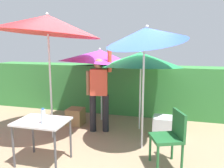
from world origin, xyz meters
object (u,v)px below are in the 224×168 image
(cooler_box, at_px, (166,127))
(bottle_water, at_px, (43,116))
(umbrella_rainbow, at_px, (48,25))
(crate_cardboard, at_px, (75,116))
(umbrella_yellow, at_px, (146,35))
(folding_table, at_px, (42,126))
(umbrella_navy, at_px, (100,57))
(chair_plastic, at_px, (171,135))
(person_vendor, at_px, (99,90))
(umbrella_orange, at_px, (140,60))

(cooler_box, relative_size, bottle_water, 2.20)
(umbrella_rainbow, distance_m, crate_cardboard, 2.23)
(umbrella_yellow, height_order, folding_table, umbrella_yellow)
(umbrella_yellow, xyz_separation_m, umbrella_navy, (-1.24, 1.34, -0.47))
(umbrella_rainbow, relative_size, crate_cardboard, 6.58)
(chair_plastic, relative_size, cooler_box, 1.68)
(umbrella_rainbow, xyz_separation_m, crate_cardboard, (0.14, 0.82, -2.07))
(person_vendor, xyz_separation_m, folding_table, (-0.45, -1.52, -0.31))
(umbrella_yellow, height_order, bottle_water, umbrella_yellow)
(umbrella_rainbow, xyz_separation_m, umbrella_orange, (1.65, 0.94, -0.70))
(umbrella_orange, height_order, umbrella_yellow, umbrella_yellow)
(folding_table, bearing_deg, umbrella_rainbow, 111.42)
(umbrella_navy, relative_size, chair_plastic, 2.32)
(umbrella_navy, xyz_separation_m, chair_plastic, (1.73, -1.84, -1.07))
(umbrella_orange, distance_m, person_vendor, 1.10)
(umbrella_orange, xyz_separation_m, umbrella_navy, (-1.03, 0.38, 0.01))
(umbrella_yellow, height_order, crate_cardboard, umbrella_yellow)
(folding_table, bearing_deg, crate_cardboard, 97.33)
(umbrella_yellow, xyz_separation_m, crate_cardboard, (-1.72, 0.84, -1.86))
(umbrella_rainbow, xyz_separation_m, umbrella_navy, (0.62, 1.31, -0.68))
(umbrella_navy, distance_m, chair_plastic, 2.74)
(person_vendor, bearing_deg, folding_table, -106.68)
(umbrella_yellow, bearing_deg, folding_table, -148.27)
(person_vendor, relative_size, chair_plastic, 2.11)
(chair_plastic, bearing_deg, umbrella_navy, 133.29)
(umbrella_orange, height_order, person_vendor, person_vendor)
(cooler_box, xyz_separation_m, crate_cardboard, (-2.11, 0.17, -0.01))
(bottle_water, bearing_deg, umbrella_rainbow, 114.03)
(umbrella_orange, distance_m, umbrella_yellow, 1.10)
(umbrella_yellow, distance_m, chair_plastic, 1.69)
(folding_table, bearing_deg, umbrella_orange, 55.83)
(umbrella_rainbow, distance_m, bottle_water, 1.85)
(person_vendor, bearing_deg, umbrella_yellow, -29.64)
(crate_cardboard, xyz_separation_m, bottle_water, (0.33, -1.88, 0.63))
(umbrella_yellow, bearing_deg, chair_plastic, -45.84)
(person_vendor, relative_size, folding_table, 2.35)
(folding_table, relative_size, bottle_water, 3.33)
(umbrella_orange, bearing_deg, folding_table, -124.17)
(umbrella_orange, bearing_deg, bottle_water, -120.64)
(umbrella_orange, height_order, umbrella_navy, umbrella_navy)
(umbrella_navy, relative_size, folding_table, 2.58)
(chair_plastic, bearing_deg, umbrella_orange, 115.67)
(umbrella_orange, bearing_deg, chair_plastic, -64.33)
(umbrella_yellow, xyz_separation_m, cooler_box, (0.39, 0.67, -1.84))
(person_vendor, bearing_deg, bottle_water, -102.34)
(umbrella_rainbow, distance_m, folding_table, 1.93)
(umbrella_navy, relative_size, person_vendor, 1.10)
(umbrella_orange, xyz_separation_m, chair_plastic, (0.70, -1.46, -1.06))
(umbrella_rainbow, relative_size, chair_plastic, 2.89)
(umbrella_navy, xyz_separation_m, cooler_box, (1.63, -0.67, -1.37))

